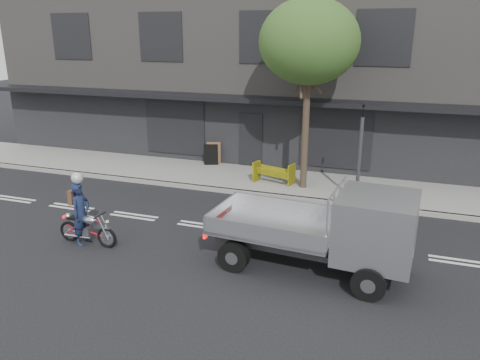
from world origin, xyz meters
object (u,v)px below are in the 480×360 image
traffic_light_pole (359,158)px  construction_barrier (272,174)px  rider (81,214)px  motorcycle (87,228)px  street_tree (309,42)px  sandwich_board (211,155)px  flatbed_ute (356,228)px

traffic_light_pole → construction_barrier: 3.42m
traffic_light_pole → rider: size_ratio=1.99×
motorcycle → street_tree: bearing=54.6°
traffic_light_pole → sandwich_board: size_ratio=3.70×
traffic_light_pole → motorcycle: traffic_light_pole is taller
rider → sandwich_board: 8.00m
sandwich_board → construction_barrier: bearing=-47.4°
street_tree → sandwich_board: 6.54m
street_tree → sandwich_board: (-4.31, 1.58, -4.65)m
street_tree → traffic_light_pole: (2.00, -0.85, -3.63)m
construction_barrier → sandwich_board: (-3.15, 1.67, 0.06)m
flatbed_ute → sandwich_board: flatbed_ute is taller
construction_barrier → sandwich_board: 3.57m
traffic_light_pole → rider: 8.85m
motorcycle → sandwich_board: size_ratio=1.95×
flatbed_ute → motorcycle: bearing=-171.2°
rider → construction_barrier: rider is taller
construction_barrier → sandwich_board: size_ratio=1.55×
street_tree → motorcycle: 9.27m
motorcycle → rider: (-0.15, 0.00, 0.39)m
motorcycle → rider: size_ratio=1.05×
motorcycle → flatbed_ute: flatbed_ute is taller
street_tree → flatbed_ute: street_tree is taller
sandwich_board → rider: bearing=-113.4°
flatbed_ute → sandwich_board: bearing=136.7°
flatbed_ute → construction_barrier: (-3.57, 5.76, -0.71)m
construction_barrier → sandwich_board: bearing=152.1°
motorcycle → flatbed_ute: 7.19m
street_tree → traffic_light_pole: size_ratio=1.93×
traffic_light_pole → construction_barrier: bearing=166.5°
rider → flatbed_ute: 7.31m
motorcycle → construction_barrier: 7.24m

